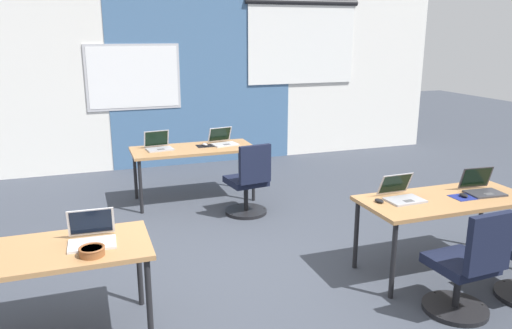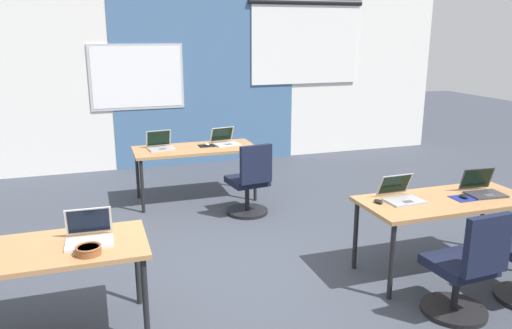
{
  "view_description": "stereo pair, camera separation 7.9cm",
  "coord_description": "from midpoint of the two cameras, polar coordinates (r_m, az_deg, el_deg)",
  "views": [
    {
      "loc": [
        -1.34,
        -4.12,
        2.19
      ],
      "look_at": [
        0.3,
        0.55,
        0.88
      ],
      "focal_mm": 34.92,
      "sensor_mm": 36.0,
      "label": 1
    },
    {
      "loc": [
        -1.27,
        -4.15,
        2.19
      ],
      "look_at": [
        0.3,
        0.55,
        0.88
      ],
      "focal_mm": 34.92,
      "sensor_mm": 36.0,
      "label": 2
    }
  ],
  "objects": [
    {
      "name": "mouse_far_right",
      "position": [
        6.71,
        -5.32,
        2.31
      ],
      "size": [
        0.08,
        0.11,
        0.03
      ],
      "color": "#B2B2B7",
      "rests_on": "mousepad_far_right"
    },
    {
      "name": "mouse_near_right_inner",
      "position": [
        4.58,
        14.32,
        -4.12
      ],
      "size": [
        0.07,
        0.11,
        0.03
      ],
      "color": "black",
      "rests_on": "desk_near_right"
    },
    {
      "name": "laptop_far_right",
      "position": [
        6.79,
        -3.23,
        2.74
      ],
      "size": [
        0.38,
        0.37,
        0.22
      ],
      "rotation": [
        0.0,
        0.0,
        0.17
      ],
      "color": "#B7B7BC",
      "rests_on": "desk_far_center"
    },
    {
      "name": "desk_far_center",
      "position": [
        6.64,
        -6.65,
        1.44
      ],
      "size": [
        1.6,
        0.7,
        0.72
      ],
      "color": "#A37547",
      "rests_on": "ground"
    },
    {
      "name": "chair_near_right_inner",
      "position": [
        4.3,
        23.29,
        -11.41
      ],
      "size": [
        0.52,
        0.55,
        0.92
      ],
      "rotation": [
        0.0,
        0.0,
        3.2
      ],
      "color": "black",
      "rests_on": "ground"
    },
    {
      "name": "laptop_near_right_end",
      "position": [
        5.17,
        24.92,
        -2.53
      ],
      "size": [
        0.35,
        0.32,
        0.23
      ],
      "rotation": [
        0.0,
        0.0,
        -0.08
      ],
      "color": "#333338",
      "rests_on": "desk_near_right"
    },
    {
      "name": "mousepad_far_right",
      "position": [
        6.71,
        -5.31,
        2.15
      ],
      "size": [
        0.22,
        0.19,
        0.0
      ],
      "color": "black",
      "rests_on": "desk_far_center"
    },
    {
      "name": "mousepad_near_right_end",
      "position": [
        4.97,
        23.12,
        -3.57
      ],
      "size": [
        0.22,
        0.19,
        0.0
      ],
      "color": "navy",
      "rests_on": "desk_near_right"
    },
    {
      "name": "laptop_near_right_inner",
      "position": [
        4.72,
        16.73,
        -3.36
      ],
      "size": [
        0.34,
        0.33,
        0.22
      ],
      "rotation": [
        0.0,
        0.0,
        0.03
      ],
      "color": "#9E9EA3",
      "rests_on": "desk_near_right"
    },
    {
      "name": "chair_far_right",
      "position": [
        6.1,
        -0.37,
        -2.44
      ],
      "size": [
        0.52,
        0.57,
        0.92
      ],
      "rotation": [
        0.0,
        0.0,
        3.28
      ],
      "color": "black",
      "rests_on": "ground"
    },
    {
      "name": "desk_near_right",
      "position": [
        4.91,
        21.27,
        -4.34
      ],
      "size": [
        1.6,
        0.7,
        0.72
      ],
      "color": "#A37547",
      "rests_on": "ground"
    },
    {
      "name": "snack_bowl",
      "position": [
        3.63,
        -18.04,
        -9.25
      ],
      "size": [
        0.18,
        0.18,
        0.06
      ],
      "color": "brown",
      "rests_on": "desk_near_left"
    },
    {
      "name": "back_wall_assembly",
      "position": [
        8.47,
        -9.42,
        9.38
      ],
      "size": [
        10.0,
        0.27,
        2.8
      ],
      "color": "silver",
      "rests_on": "ground"
    },
    {
      "name": "laptop_near_left_inner",
      "position": [
        3.83,
        -18.01,
        -7.69
      ],
      "size": [
        0.34,
        0.3,
        0.23
      ],
      "rotation": [
        0.0,
        0.0,
        -0.04
      ],
      "color": "silver",
      "rests_on": "desk_near_left"
    },
    {
      "name": "mouse_near_right_end",
      "position": [
        4.96,
        23.14,
        -3.36
      ],
      "size": [
        0.06,
        0.1,
        0.03
      ],
      "color": "black",
      "rests_on": "mousepad_near_right_end"
    },
    {
      "name": "laptop_far_left",
      "position": [
        6.62,
        -10.54,
        2.21
      ],
      "size": [
        0.36,
        0.32,
        0.23
      ],
      "rotation": [
        0.0,
        0.0,
        0.12
      ],
      "color": "#9E9EA3",
      "rests_on": "desk_far_center"
    },
    {
      "name": "desk_near_left",
      "position": [
        3.88,
        -23.8,
        -9.76
      ],
      "size": [
        1.6,
        0.7,
        0.72
      ],
      "color": "#A37547",
      "rests_on": "ground"
    },
    {
      "name": "ground_plane",
      "position": [
        4.86,
        -0.87,
        -11.96
      ],
      "size": [
        24.0,
        24.0,
        0.0
      ],
      "color": "#383D47"
    }
  ]
}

